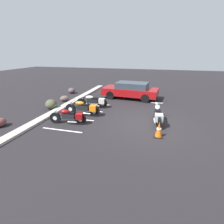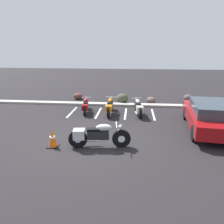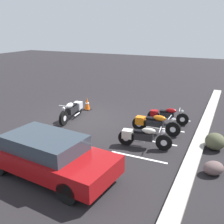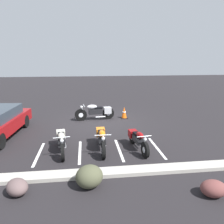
% 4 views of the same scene
% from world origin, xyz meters
% --- Properties ---
extents(ground, '(60.00, 60.00, 0.00)m').
position_xyz_m(ground, '(0.00, 0.00, 0.00)').
color(ground, black).
extents(motorcycle_silver_featured, '(2.28, 0.69, 0.90)m').
position_xyz_m(motorcycle_silver_featured, '(0.22, -0.42, 0.48)').
color(motorcycle_silver_featured, black).
rests_on(motorcycle_silver_featured, ground).
extents(parked_bike_0, '(0.60, 1.95, 0.77)m').
position_xyz_m(parked_bike_0, '(-1.13, 3.94, 0.41)').
color(parked_bike_0, black).
rests_on(parked_bike_0, ground).
extents(parked_bike_1, '(0.60, 2.14, 0.84)m').
position_xyz_m(parked_bike_1, '(0.27, 3.76, 0.45)').
color(parked_bike_1, black).
rests_on(parked_bike_1, ground).
extents(parked_bike_2, '(0.65, 2.08, 0.82)m').
position_xyz_m(parked_bike_2, '(1.81, 3.77, 0.44)').
color(parked_bike_2, black).
rests_on(parked_bike_2, ground).
extents(concrete_curb, '(18.00, 0.50, 0.12)m').
position_xyz_m(concrete_curb, '(0.00, 5.72, 0.06)').
color(concrete_curb, '#A8A399').
rests_on(concrete_curb, ground).
extents(landscape_rock_0, '(0.73, 0.62, 0.44)m').
position_xyz_m(landscape_rock_0, '(-2.38, 7.16, 0.22)').
color(landscape_rock_0, brown).
rests_on(landscape_rock_0, ground).
extents(landscape_rock_1, '(1.01, 0.99, 0.63)m').
position_xyz_m(landscape_rock_1, '(0.81, 6.32, 0.32)').
color(landscape_rock_1, '#4A4C36').
rests_on(landscape_rock_1, ground).
extents(landscape_rock_2, '(0.82, 0.84, 0.43)m').
position_xyz_m(landscape_rock_2, '(2.71, 6.45, 0.22)').
color(landscape_rock_2, brown).
rests_on(landscape_rock_2, ground).
extents(traffic_cone, '(0.40, 0.40, 0.69)m').
position_xyz_m(traffic_cone, '(-1.41, -0.53, 0.33)').
color(traffic_cone, black).
rests_on(traffic_cone, ground).
extents(stall_line_0, '(0.10, 2.10, 0.00)m').
position_xyz_m(stall_line_0, '(-1.94, 3.95, 0.00)').
color(stall_line_0, white).
rests_on(stall_line_0, ground).
extents(stall_line_1, '(0.10, 2.10, 0.00)m').
position_xyz_m(stall_line_1, '(-0.41, 3.95, 0.00)').
color(stall_line_1, white).
rests_on(stall_line_1, ground).
extents(stall_line_2, '(0.10, 2.10, 0.00)m').
position_xyz_m(stall_line_2, '(1.13, 3.95, 0.00)').
color(stall_line_2, white).
rests_on(stall_line_2, ground).
extents(stall_line_3, '(0.10, 2.10, 0.00)m').
position_xyz_m(stall_line_3, '(2.66, 3.95, 0.00)').
color(stall_line_3, white).
rests_on(stall_line_3, ground).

